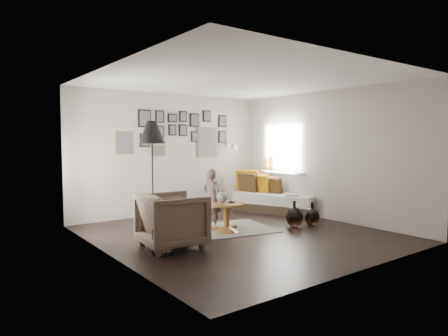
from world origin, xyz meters
TOP-DOWN VIEW (x-y plane):
  - ground at (0.00, 0.00)m, footprint 4.80×4.80m
  - wall_back at (0.00, 2.40)m, footprint 4.50×0.00m
  - wall_front at (0.00, -2.40)m, footprint 4.50×0.00m
  - wall_left at (-2.25, 0.00)m, footprint 0.00×4.80m
  - wall_right at (2.25, 0.00)m, footprint 0.00×4.80m
  - ceiling at (0.00, 0.00)m, footprint 4.80×4.80m
  - door_left at (-2.23, 1.20)m, footprint 0.00×2.14m
  - window_right at (2.18, 1.34)m, footprint 0.15×1.32m
  - gallery_wall at (0.29, 2.38)m, footprint 2.74×0.03m
  - wall_sconce at (1.55, 2.13)m, footprint 0.18×0.36m
  - rug at (-0.07, 0.42)m, footprint 2.00×1.59m
  - pedestal_table at (-0.09, 0.24)m, footprint 0.65×0.65m
  - vase at (-0.17, 0.26)m, footprint 0.19×0.19m
  - candles at (0.02, 0.24)m, footprint 0.11×0.11m
  - daybed at (1.98, 1.25)m, footprint 1.43×2.01m
  - magazine_on_daybed at (1.93, 0.61)m, footprint 0.32×0.35m
  - armchair at (-1.35, -0.09)m, footprint 0.98×0.96m
  - armchair_cushion at (-1.32, -0.04)m, footprint 0.42×0.43m
  - floor_lamp at (-1.16, 0.91)m, footprint 0.45×0.45m
  - magazine_basket at (-1.62, -0.32)m, footprint 0.32×0.32m
  - demijohn_large at (1.16, -0.19)m, footprint 0.32×0.32m
  - demijohn_small at (1.51, -0.31)m, footprint 0.29×0.29m
  - child at (-0.16, 0.57)m, footprint 0.36×0.45m

SIDE VIEW (x-z plane):
  - ground at x=0.00m, z-range 0.00..0.00m
  - rug at x=-0.07m, z-range 0.00..0.01m
  - demijohn_small at x=1.51m, z-range -0.05..0.39m
  - magazine_basket at x=-1.62m, z-range 0.00..0.35m
  - demijohn_large at x=1.16m, z-range -0.06..0.43m
  - pedestal_table at x=-0.09m, z-range -0.02..0.49m
  - daybed at x=1.98m, z-range -0.16..0.75m
  - armchair at x=-1.35m, z-range 0.00..0.82m
  - magazine_on_daybed at x=1.93m, z-range 0.42..0.44m
  - armchair_cushion at x=-1.32m, z-range 0.40..0.56m
  - child at x=-0.16m, z-range 0.00..1.09m
  - candles at x=0.02m, z-range 0.51..0.75m
  - vase at x=-0.17m, z-range 0.42..0.88m
  - window_right at x=2.18m, z-range 0.28..1.58m
  - door_left at x=-2.23m, z-range -0.02..2.12m
  - wall_back at x=0.00m, z-range -0.95..3.55m
  - wall_front at x=0.00m, z-range -0.95..3.55m
  - wall_left at x=-2.25m, z-range -1.10..3.70m
  - wall_right at x=2.25m, z-range -1.10..3.70m
  - wall_sconce at x=1.55m, z-range 1.38..1.54m
  - floor_lamp at x=-1.16m, z-range 0.70..2.63m
  - gallery_wall at x=0.29m, z-range 1.20..2.28m
  - ceiling at x=0.00m, z-range 2.60..2.60m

